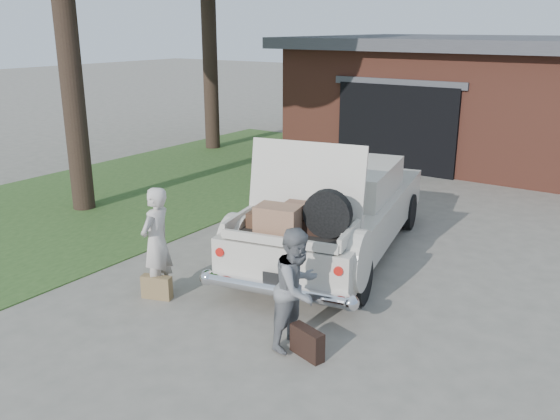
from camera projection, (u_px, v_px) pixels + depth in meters
The scene contains 8 objects.
ground at pixel (256, 296), 8.27m from camera, with size 90.00×90.00×0.00m, color gray.
grass_strip at pixel (142, 189), 13.60m from camera, with size 6.00×16.00×0.02m, color #2D4C1E.
house at pixel (533, 99), 16.26m from camera, with size 12.80×7.80×3.30m.
sedan at pixel (335, 210), 9.60m from camera, with size 2.96×5.37×2.10m.
woman_left at pixel (156, 242), 8.11m from camera, with size 0.56×0.37×1.54m, color beige.
woman_right at pixel (298, 288), 6.80m from camera, with size 0.70×0.55×1.45m, color slate.
suitcase_left at pixel (157, 287), 8.15m from camera, with size 0.42×0.14×0.33m, color olive.
suitcase_right at pixel (307, 343), 6.71m from camera, with size 0.45×0.14×0.35m, color black.
Camera 1 is at (4.55, -6.02, 3.61)m, focal length 38.00 mm.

